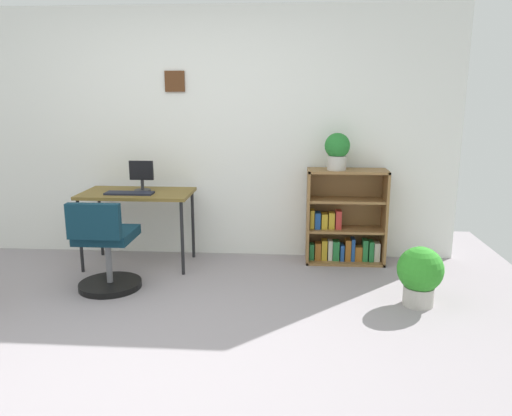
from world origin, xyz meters
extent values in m
plane|color=gray|center=(0.00, 0.00, 0.00)|extent=(6.24, 6.24, 0.00)
cube|color=silver|center=(0.00, 2.15, 1.21)|extent=(5.20, 0.10, 2.41)
cube|color=#502C16|center=(-0.13, 2.09, 1.72)|extent=(0.19, 0.02, 0.20)
cube|color=brown|center=(-0.44, 1.71, 0.69)|extent=(1.02, 0.57, 0.03)
cylinder|color=black|center=(-0.91, 1.46, 0.34)|extent=(0.03, 0.03, 0.68)
cylinder|color=black|center=(0.03, 1.46, 0.34)|extent=(0.03, 0.03, 0.68)
cylinder|color=black|center=(-0.91, 1.95, 0.34)|extent=(0.03, 0.03, 0.68)
cylinder|color=black|center=(0.03, 1.95, 0.34)|extent=(0.03, 0.03, 0.68)
cylinder|color=#262628|center=(-0.40, 1.76, 0.71)|extent=(0.15, 0.15, 0.01)
cylinder|color=#262628|center=(-0.40, 1.76, 0.77)|extent=(0.03, 0.03, 0.09)
cube|color=black|center=(-0.40, 1.75, 0.90)|extent=(0.22, 0.02, 0.18)
cube|color=#1C1F2D|center=(-0.48, 1.60, 0.72)|extent=(0.43, 0.15, 0.02)
cylinder|color=black|center=(-0.52, 1.11, 0.03)|extent=(0.52, 0.52, 0.05)
cylinder|color=slate|center=(-0.52, 1.11, 0.24)|extent=(0.05, 0.05, 0.37)
cube|color=#0D2B3A|center=(-0.52, 1.11, 0.46)|extent=(0.44, 0.44, 0.08)
cube|color=#0D2B3A|center=(-0.52, 0.86, 0.64)|extent=(0.42, 0.07, 0.28)
cube|color=brown|center=(1.16, 1.92, 0.45)|extent=(0.02, 0.30, 0.91)
cube|color=brown|center=(1.88, 1.92, 0.45)|extent=(0.02, 0.30, 0.91)
cube|color=brown|center=(1.52, 1.92, 0.89)|extent=(0.75, 0.30, 0.02)
cube|color=brown|center=(1.52, 1.92, 0.01)|extent=(0.75, 0.30, 0.02)
cube|color=brown|center=(1.52, 2.06, 0.45)|extent=(0.75, 0.02, 0.91)
cube|color=brown|center=(1.52, 1.92, 0.33)|extent=(0.70, 0.28, 0.02)
cube|color=brown|center=(1.52, 1.92, 0.62)|extent=(0.70, 0.28, 0.02)
cube|color=#237238|center=(1.20, 1.91, 0.10)|extent=(0.04, 0.10, 0.16)
cube|color=#99591E|center=(1.26, 1.91, 0.11)|extent=(0.06, 0.10, 0.17)
cube|color=#B79323|center=(1.33, 1.91, 0.12)|extent=(0.05, 0.11, 0.20)
cube|color=beige|center=(1.38, 1.91, 0.12)|extent=(0.04, 0.09, 0.20)
cube|color=#237238|center=(1.44, 1.91, 0.12)|extent=(0.06, 0.11, 0.19)
cube|color=#1E478C|center=(1.50, 1.91, 0.10)|extent=(0.04, 0.13, 0.16)
cube|color=#99591E|center=(1.55, 1.91, 0.13)|extent=(0.05, 0.11, 0.21)
cube|color=#1E478C|center=(1.60, 1.91, 0.13)|extent=(0.03, 0.12, 0.22)
cube|color=#99591E|center=(1.65, 1.91, 0.09)|extent=(0.07, 0.10, 0.14)
cube|color=#237238|center=(1.71, 1.91, 0.13)|extent=(0.05, 0.11, 0.21)
cube|color=#237238|center=(1.77, 1.91, 0.12)|extent=(0.04, 0.13, 0.20)
cube|color=beige|center=(1.83, 1.91, 0.12)|extent=(0.05, 0.11, 0.18)
cube|color=#B79323|center=(1.20, 1.91, 0.43)|extent=(0.04, 0.12, 0.18)
cube|color=#1E478C|center=(1.25, 1.91, 0.42)|extent=(0.05, 0.13, 0.16)
cube|color=#B79323|center=(1.32, 1.91, 0.41)|extent=(0.06, 0.12, 0.15)
cube|color=#B79323|center=(1.38, 1.91, 0.42)|extent=(0.06, 0.09, 0.16)
cube|color=#B22D28|center=(1.45, 1.91, 0.43)|extent=(0.05, 0.11, 0.18)
cylinder|color=#B7B2A8|center=(1.41, 1.90, 0.97)|extent=(0.18, 0.18, 0.13)
sphere|color=#24742C|center=(1.41, 1.90, 1.13)|extent=(0.23, 0.23, 0.23)
cylinder|color=#B7B2A8|center=(1.99, 0.93, 0.08)|extent=(0.23, 0.23, 0.15)
sphere|color=#2F8E27|center=(1.99, 0.93, 0.29)|extent=(0.35, 0.35, 0.35)
camera|label=1|loc=(0.99, -2.74, 1.60)|focal=34.87mm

